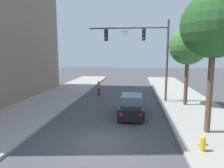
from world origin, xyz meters
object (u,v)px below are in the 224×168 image
fire_hydrant (203,143)px  street_tree_second (188,46)px  street_tree_nearest (214,25)px  pedestrian_crossing_road (99,88)px  traffic_signal_mast (144,45)px  car_lead_black (132,106)px

fire_hydrant → street_tree_second: 10.13m
fire_hydrant → street_tree_second: bearing=81.9°
fire_hydrant → street_tree_nearest: street_tree_nearest is taller
pedestrian_crossing_road → fire_hydrant: 14.32m
fire_hydrant → street_tree_second: size_ratio=0.11×
traffic_signal_mast → street_tree_nearest: (3.38, -7.54, 0.69)m
pedestrian_crossing_road → street_tree_second: street_tree_second is taller
traffic_signal_mast → car_lead_black: (-1.00, -4.44, -4.66)m
car_lead_black → street_tree_second: street_tree_second is taller
traffic_signal_mast → car_lead_black: traffic_signal_mast is taller
pedestrian_crossing_road → fire_hydrant: (7.15, -12.40, -0.41)m
pedestrian_crossing_road → fire_hydrant: pedestrian_crossing_road is taller
traffic_signal_mast → street_tree_nearest: 8.29m
car_lead_black → pedestrian_crossing_road: pedestrian_crossing_road is taller
car_lead_black → traffic_signal_mast: bearing=77.3°
traffic_signal_mast → street_tree_nearest: size_ratio=0.97×
pedestrian_crossing_road → street_tree_nearest: (8.15, -9.95, 5.15)m
traffic_signal_mast → street_tree_second: bearing=-16.9°
street_tree_nearest → fire_hydrant: bearing=-112.2°
fire_hydrant → car_lead_black: bearing=121.4°
traffic_signal_mast → street_tree_second: (3.64, -1.10, -0.17)m
street_tree_second → pedestrian_crossing_road: bearing=157.3°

